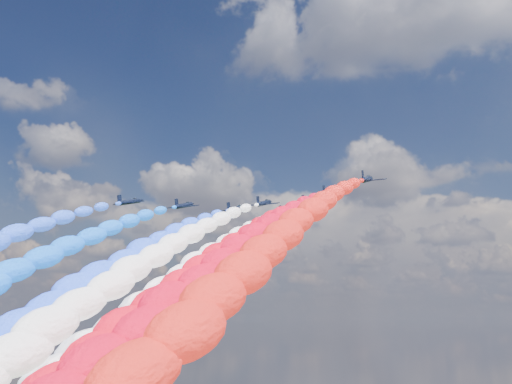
% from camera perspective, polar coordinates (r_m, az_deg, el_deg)
% --- Properties ---
extents(jet_0, '(10.02, 13.32, 5.92)m').
position_cam_1_polar(jet_0, '(173.71, -12.09, -0.94)').
color(jet_0, black).
extents(jet_1, '(9.93, 13.26, 5.92)m').
position_cam_1_polar(jet_1, '(176.64, -6.96, -1.30)').
color(jet_1, black).
extents(trail_1, '(7.31, 98.66, 47.54)m').
position_cam_1_polar(trail_1, '(133.60, -18.77, -6.59)').
color(trail_1, blue).
extents(jet_2, '(9.99, 13.30, 5.92)m').
position_cam_1_polar(jet_2, '(180.46, -1.96, -1.61)').
color(jet_2, black).
extents(trail_2, '(7.31, 98.66, 47.54)m').
position_cam_1_polar(trail_2, '(134.51, -11.87, -7.01)').
color(trail_2, '#2752FB').
extents(jet_3, '(9.75, 13.13, 5.92)m').
position_cam_1_polar(jet_3, '(171.73, 0.77, -1.08)').
color(jet_3, black).
extents(trail_3, '(7.31, 98.66, 47.54)m').
position_cam_1_polar(trail_3, '(124.38, -8.84, -6.72)').
color(trail_3, white).
extents(jet_4, '(9.79, 13.16, 5.92)m').
position_cam_1_polar(jet_4, '(185.78, 2.92, -1.91)').
color(jet_4, black).
extents(trail_4, '(7.31, 98.66, 47.54)m').
position_cam_1_polar(trail_4, '(137.44, -4.98, -7.32)').
color(trail_4, white).
extents(jet_5, '(9.53, 12.97, 5.92)m').
position_cam_1_polar(jet_5, '(170.62, 5.11, -0.96)').
color(jet_5, black).
extents(trail_5, '(7.31, 98.66, 47.54)m').
position_cam_1_polar(trail_5, '(121.27, -2.90, -6.71)').
color(trail_5, red).
extents(jet_6, '(9.65, 13.05, 5.92)m').
position_cam_1_polar(jet_6, '(159.12, 7.06, -0.10)').
color(jet_6, black).
extents(trail_6, '(7.31, 98.66, 47.54)m').
position_cam_1_polar(trail_6, '(108.91, -0.91, -6.11)').
color(trail_6, red).
extents(jet_7, '(9.96, 13.28, 5.92)m').
position_cam_1_polar(jet_7, '(144.93, 10.64, 1.21)').
color(jet_7, black).
extents(trail_7, '(7.31, 98.66, 47.54)m').
position_cam_1_polar(trail_7, '(93.31, 3.37, -5.09)').
color(trail_7, red).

